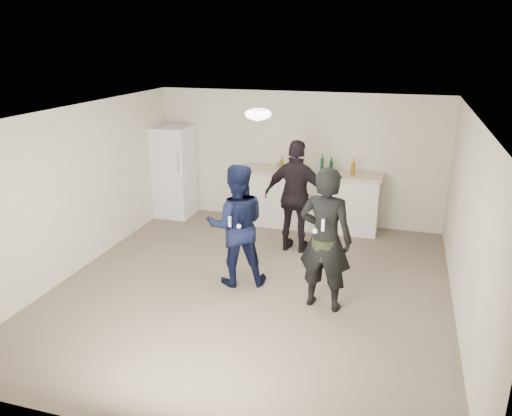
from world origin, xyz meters
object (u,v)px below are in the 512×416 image
(counter, at_px, (308,200))
(woman, at_px, (325,239))
(fridge, at_px, (174,172))
(spectator, at_px, (297,197))
(man, at_px, (237,225))
(shaker, at_px, (279,166))

(counter, relative_size, woman, 1.35)
(fridge, relative_size, woman, 0.93)
(counter, bearing_deg, spectator, -88.62)
(fridge, bearing_deg, counter, 1.48)
(man, bearing_deg, spectator, -132.45)
(counter, relative_size, shaker, 15.29)
(man, bearing_deg, woman, 145.14)
(woman, distance_m, spectator, 1.90)
(fridge, bearing_deg, man, -48.93)
(counter, relative_size, man, 1.46)
(woman, bearing_deg, shaker, -55.99)
(shaker, xyz_separation_m, woman, (1.33, -2.80, -0.21))
(shaker, height_order, woman, woman)
(shaker, height_order, man, man)
(fridge, height_order, spectator, spectator)
(fridge, height_order, shaker, fridge)
(woman, bearing_deg, man, -5.82)
(shaker, relative_size, woman, 0.09)
(man, xyz_separation_m, spectator, (0.57, 1.40, 0.05))
(man, relative_size, spectator, 0.95)
(woman, relative_size, spectator, 1.02)
(shaker, bearing_deg, woman, -64.59)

